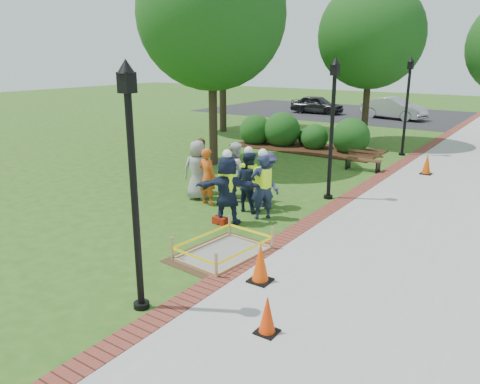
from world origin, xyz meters
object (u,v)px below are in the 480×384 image
Objects in this scene: cone_front at (267,316)px; hivis_worker_a at (227,188)px; lamp_near at (133,172)px; wet_concrete_pad at (224,245)px; hivis_worker_b at (262,185)px; hivis_worker_c at (248,179)px; bench_near at (245,192)px.

cone_front is 0.34× the size of hivis_worker_a.
lamp_near is (-2.26, -0.56, 2.15)m from cone_front.
lamp_near is at bearing -166.13° from cone_front.
wet_concrete_pad is 3.61× the size of cone_front.
hivis_worker_c is (-0.67, 0.33, -0.03)m from hivis_worker_b.
bench_near is (-1.94, 3.75, 0.03)m from wet_concrete_pad.
bench_near is 1.91m from hivis_worker_b.
bench_near is 2.30m from hivis_worker_a.
hivis_worker_c is at bearing -50.59° from bench_near.
bench_near reaches higher than cone_front.
bench_near is 0.79× the size of hivis_worker_b.
wet_concrete_pad is at bearing 138.86° from cone_front.
cone_front is 0.35× the size of hivis_worker_b.
hivis_worker_b is at bearing -26.41° from hivis_worker_c.
hivis_worker_b is (-0.59, 2.59, 0.73)m from wet_concrete_pad.
cone_front is at bearing -57.41° from hivis_worker_b.
wet_concrete_pad is at bearing -62.62° from bench_near.
hivis_worker_a is at bearing -121.55° from hivis_worker_b.
hivis_worker_c is at bearing 104.10° from lamp_near.
cone_front is at bearing -53.87° from hivis_worker_c.
hivis_worker_c is at bearing 153.59° from hivis_worker_b.
lamp_near reaches higher than hivis_worker_b.
hivis_worker_c is (-3.66, 5.02, 0.60)m from cone_front.
lamp_near is at bearing -73.83° from hivis_worker_a.
lamp_near is 4.79m from hivis_worker_a.
wet_concrete_pad is 3.19m from cone_front.
hivis_worker_b reaches higher than bench_near.
wet_concrete_pad is at bearing -66.64° from hivis_worker_c.
hivis_worker_a reaches higher than hivis_worker_c.
hivis_worker_b reaches higher than cone_front.
bench_near is at bearing 129.41° from hivis_worker_c.
bench_near is 1.26m from hivis_worker_c.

